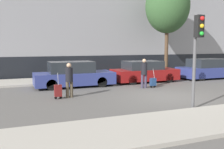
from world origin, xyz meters
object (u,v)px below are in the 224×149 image
Objects in this scene: pedestrian_left at (69,78)px; parked_car_2 at (208,69)px; parked_car_1 at (144,72)px; traffic_light at (197,43)px; trolley_left at (58,91)px; pedestrian_right at (144,72)px; parked_car_0 at (74,75)px; trolley_right at (153,82)px; bare_tree_near_crossing at (167,6)px.

parked_car_2 is at bearing 3.95° from pedestrian_left.
parked_car_1 is 0.93× the size of parked_car_2.
traffic_light is (3.96, -3.86, 1.59)m from pedestrian_left.
parked_car_2 is 3.89× the size of trolley_left.
pedestrian_right is (4.47, 1.04, 0.03)m from pedestrian_left.
parked_car_0 is 3.12m from pedestrian_left.
pedestrian_left is at bearing -169.06° from trolley_right.
bare_tree_near_crossing reaches higher than parked_car_0.
parked_car_2 is (5.23, -0.17, 0.02)m from parked_car_1.
parked_car_2 is 6.74m from pedestrian_right.
pedestrian_right is at bearing -28.33° from parked_car_0.
pedestrian_left reaches higher than trolley_left.
bare_tree_near_crossing is (3.03, 2.02, 4.71)m from parked_car_1.
pedestrian_right is 0.47× the size of traffic_light.
parked_car_2 is 2.87× the size of pedestrian_left.
parked_car_1 is at bearing 28.20° from trolley_left.
pedestrian_right is (3.60, -1.94, 0.25)m from parked_car_0.
trolley_left is at bearing -179.94° from pedestrian_left.
parked_car_0 is at bearing -177.20° from parked_car_1.
pedestrian_left is 1.36× the size of trolley_left.
pedestrian_left is at bearing 20.69° from pedestrian_right.
pedestrian_right reaches higher than parked_car_0.
parked_car_1 is 0.59× the size of bare_tree_near_crossing.
pedestrian_left reaches higher than parked_car_2.
traffic_light is at bearing -55.94° from pedestrian_left.
bare_tree_near_crossing reaches higher than trolley_right.
bare_tree_near_crossing reaches higher than traffic_light.
parked_car_0 is 4.62m from trolley_right.
parked_car_1 reaches higher than trolley_left.
parked_car_2 is at bearing -1.90° from parked_car_1.
pedestrian_left is 1.47× the size of trolley_right.
parked_car_0 is 4.81m from parked_car_1.
parked_car_0 is 2.86× the size of pedestrian_left.
pedestrian_right is at bearing -118.92° from parked_car_1.
trolley_right is (5.01, 0.97, -0.57)m from pedestrian_left.
trolley_right is at bearing -106.28° from parked_car_1.
pedestrian_left is 5.14m from trolley_right.
bare_tree_near_crossing reaches higher than parked_car_2.
traffic_light is (-1.06, -4.83, 2.17)m from trolley_right.
parked_car_1 is 7.52m from traffic_light.
pedestrian_left is (-10.90, -3.04, 0.23)m from parked_car_2.
parked_car_0 is 9.40m from bare_tree_near_crossing.
pedestrian_right is (-6.43, -2.00, 0.27)m from parked_car_2.
parked_car_0 is 1.07× the size of parked_car_1.
parked_car_0 reaches higher than trolley_right.
parked_car_0 is at bearing 114.29° from traffic_light.
parked_car_0 is at bearing 65.53° from trolley_left.
pedestrian_left is 0.76m from trolley_left.
parked_car_0 is 3.88× the size of trolley_left.
trolley_right is (4.15, -2.01, -0.35)m from parked_car_0.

